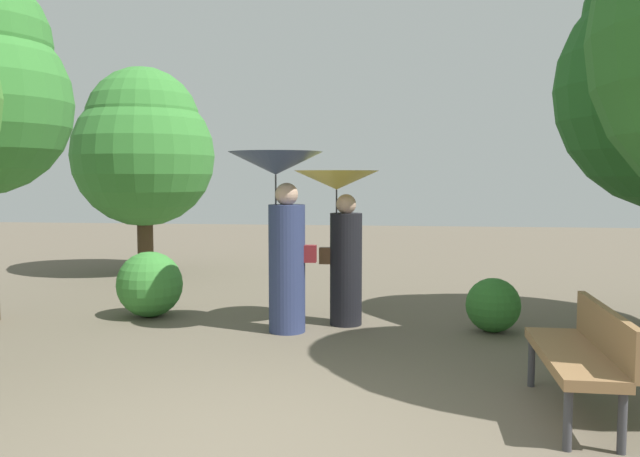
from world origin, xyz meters
The scene contains 7 objects.
ground_plane centered at (0.00, 0.00, 0.00)m, with size 40.00×40.00×0.00m, color brown.
person_left centered at (-0.39, 3.37, 1.40)m, with size 1.09×1.09×2.09m.
person_right centered at (0.26, 3.82, 1.27)m, with size 1.03×1.03×1.88m.
park_bench centered at (2.35, 0.98, 0.51)m, with size 0.52×1.51×0.83m.
tree_near_left centered at (-3.76, 7.63, 2.37)m, with size 2.60×2.60×3.81m.
bush_path_left centered at (-2.22, 3.96, 0.42)m, with size 0.84×0.84×0.84m, color #387F33.
bush_path_right centered at (2.06, 3.65, 0.32)m, with size 0.63×0.63×0.63m, color #2D6B28.
Camera 1 is at (0.99, -4.04, 1.81)m, focal length 36.75 mm.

